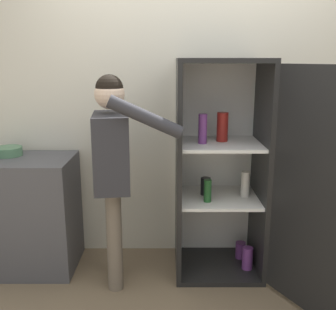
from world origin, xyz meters
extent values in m
cube|color=silver|center=(0.00, 0.98, 1.27)|extent=(7.00, 0.06, 2.55)
cube|color=black|center=(0.23, 0.63, 0.02)|extent=(0.67, 0.61, 0.04)
cube|color=black|center=(0.23, 0.63, 1.65)|extent=(0.67, 0.61, 0.04)
cube|color=white|center=(0.23, 0.91, 0.84)|extent=(0.67, 0.03, 1.60)
cube|color=black|center=(-0.09, 0.63, 0.84)|extent=(0.04, 0.61, 1.60)
cube|color=black|center=(0.55, 0.63, 0.84)|extent=(0.03, 0.61, 1.60)
cube|color=white|center=(0.23, 0.63, 0.60)|extent=(0.60, 0.54, 0.02)
cube|color=white|center=(0.23, 0.63, 1.04)|extent=(0.60, 0.54, 0.02)
cube|color=black|center=(0.74, 0.04, 0.84)|extent=(0.36, 0.61, 1.60)
cylinder|color=maroon|center=(0.24, 0.67, 1.16)|extent=(0.09, 0.09, 0.22)
cylinder|color=#723884|center=(0.44, 0.71, 0.10)|extent=(0.08, 0.08, 0.14)
cylinder|color=#723884|center=(0.46, 0.54, 0.13)|extent=(0.08, 0.08, 0.18)
cylinder|color=#723884|center=(0.09, 0.59, 1.16)|extent=(0.06, 0.06, 0.22)
cylinder|color=black|center=(0.13, 0.67, 0.68)|extent=(0.08, 0.08, 0.14)
cylinder|color=beige|center=(0.43, 0.63, 0.71)|extent=(0.07, 0.07, 0.20)
cylinder|color=#1E5123|center=(0.13, 0.51, 0.70)|extent=(0.06, 0.06, 0.17)
cylinder|color=#726656|center=(-0.58, 0.50, 0.38)|extent=(0.11, 0.11, 0.76)
cylinder|color=#726656|center=(-0.56, 0.32, 0.38)|extent=(0.11, 0.11, 0.76)
cube|color=#2D2D33|center=(-0.57, 0.41, 1.03)|extent=(0.30, 0.46, 0.54)
sphere|color=beige|center=(-0.57, 0.41, 1.43)|extent=(0.21, 0.21, 0.21)
sphere|color=black|center=(-0.57, 0.41, 1.47)|extent=(0.19, 0.19, 0.19)
cylinder|color=#2D2D33|center=(-0.60, 0.65, 1.00)|extent=(0.09, 0.09, 0.51)
cylinder|color=#2D2D33|center=(-0.32, 0.19, 1.30)|extent=(0.50, 0.15, 0.29)
cube|color=#4C4C51|center=(-1.31, 0.65, 0.46)|extent=(0.78, 0.56, 0.92)
cylinder|color=#517F5B|center=(-1.44, 0.74, 0.95)|extent=(0.22, 0.22, 0.07)
camera|label=1|loc=(-0.17, -2.30, 1.67)|focal=42.00mm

